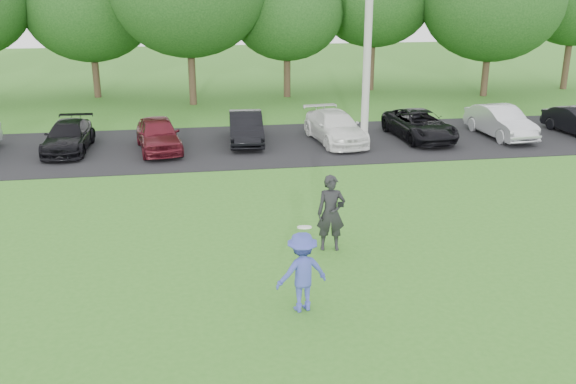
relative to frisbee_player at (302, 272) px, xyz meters
name	(u,v)px	position (x,y,z in m)	size (l,w,h in m)	color
ground	(316,313)	(0.24, -0.20, -0.80)	(100.00, 100.00, 0.00)	#357321
parking_lot	(250,145)	(0.24, 12.80, -0.79)	(32.00, 6.50, 0.03)	black
frisbee_player	(302,272)	(0.00, 0.00, 0.00)	(1.14, 0.82, 1.82)	#3C46AA
camera_bystander	(331,213)	(1.18, 2.75, 0.11)	(0.72, 0.53, 1.82)	black
parked_cars	(245,130)	(0.06, 12.73, -0.19)	(28.41, 4.36, 1.22)	silver
tree_row	(259,2)	(1.75, 22.56, 4.11)	(42.39, 9.85, 8.64)	#38281C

